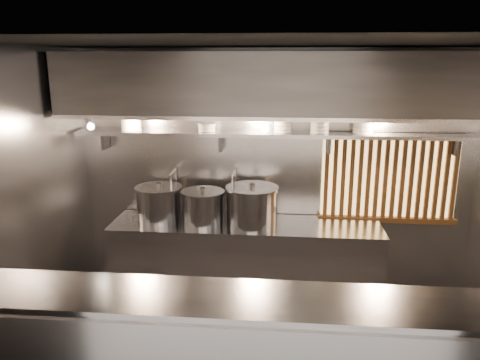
% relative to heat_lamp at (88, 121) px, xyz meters
% --- Properties ---
extents(floor, '(4.50, 4.50, 0.00)m').
position_rel_heat_lamp_xyz_m(floor, '(1.90, -0.85, -2.07)').
color(floor, black).
rests_on(floor, ground).
extents(ceiling, '(4.50, 4.50, 0.00)m').
position_rel_heat_lamp_xyz_m(ceiling, '(1.90, -0.85, 0.73)').
color(ceiling, black).
rests_on(ceiling, wall_back).
extents(wall_back, '(4.50, 0.00, 4.50)m').
position_rel_heat_lamp_xyz_m(wall_back, '(1.90, 0.65, -0.67)').
color(wall_back, gray).
rests_on(wall_back, floor).
extents(wall_left, '(0.00, 3.00, 3.00)m').
position_rel_heat_lamp_xyz_m(wall_left, '(-0.35, -0.85, -0.67)').
color(wall_left, gray).
rests_on(wall_left, floor).
extents(cooking_bench, '(3.00, 0.70, 0.90)m').
position_rel_heat_lamp_xyz_m(cooking_bench, '(1.60, 0.28, -1.62)').
color(cooking_bench, '#99999E').
rests_on(cooking_bench, floor).
extents(bowl_shelf, '(4.40, 0.34, 0.04)m').
position_rel_heat_lamp_xyz_m(bowl_shelf, '(1.90, 0.47, -0.19)').
color(bowl_shelf, '#99999E').
rests_on(bowl_shelf, wall_back).
extents(exhaust_hood, '(4.40, 0.81, 0.65)m').
position_rel_heat_lamp_xyz_m(exhaust_hood, '(1.90, 0.25, 0.36)').
color(exhaust_hood, '#2D2D30').
rests_on(exhaust_hood, ceiling).
extents(wood_screen, '(1.56, 0.09, 1.04)m').
position_rel_heat_lamp_xyz_m(wood_screen, '(3.20, 0.60, -0.69)').
color(wood_screen, '#FFCC72').
rests_on(wood_screen, wall_back).
extents(faucet_left, '(0.04, 0.30, 0.50)m').
position_rel_heat_lamp_xyz_m(faucet_left, '(0.75, 0.52, -0.76)').
color(faucet_left, silver).
rests_on(faucet_left, wall_back).
extents(faucet_right, '(0.04, 0.30, 0.50)m').
position_rel_heat_lamp_xyz_m(faucet_right, '(1.45, 0.52, -0.76)').
color(faucet_right, silver).
rests_on(faucet_right, wall_back).
extents(heat_lamp, '(0.25, 0.35, 0.20)m').
position_rel_heat_lamp_xyz_m(heat_lamp, '(0.00, 0.00, 0.00)').
color(heat_lamp, '#99999E').
rests_on(heat_lamp, exhaust_hood).
extents(pendant_bulb, '(0.09, 0.09, 0.19)m').
position_rel_heat_lamp_xyz_m(pendant_bulb, '(1.80, 0.35, -0.11)').
color(pendant_bulb, '#2D2D30').
rests_on(pendant_bulb, exhaust_hood).
extents(stock_pot_left, '(0.69, 0.69, 0.43)m').
position_rel_heat_lamp_xyz_m(stock_pot_left, '(0.61, 0.32, -0.97)').
color(stock_pot_left, '#99999E').
rests_on(stock_pot_left, cooking_bench).
extents(stock_pot_mid, '(0.59, 0.59, 0.41)m').
position_rel_heat_lamp_xyz_m(stock_pot_mid, '(1.13, 0.25, -0.98)').
color(stock_pot_mid, '#99999E').
rests_on(stock_pot_mid, cooking_bench).
extents(stock_pot_right, '(0.73, 0.73, 0.47)m').
position_rel_heat_lamp_xyz_m(stock_pot_right, '(1.67, 0.25, -0.95)').
color(stock_pot_right, '#99999E').
rests_on(stock_pot_right, cooking_bench).
extents(bowl_stack_0, '(0.24, 0.24, 0.17)m').
position_rel_heat_lamp_xyz_m(bowl_stack_0, '(0.29, 0.47, -0.08)').
color(bowl_stack_0, white).
rests_on(bowl_stack_0, bowl_shelf).
extents(bowl_stack_1, '(0.20, 0.20, 0.09)m').
position_rel_heat_lamp_xyz_m(bowl_stack_1, '(1.15, 0.47, -0.12)').
color(bowl_stack_1, white).
rests_on(bowl_stack_1, bowl_shelf).
extents(bowl_stack_2, '(0.21, 0.21, 0.17)m').
position_rel_heat_lamp_xyz_m(bowl_stack_2, '(1.99, 0.47, -0.08)').
color(bowl_stack_2, white).
rests_on(bowl_stack_2, bowl_shelf).
extents(bowl_stack_3, '(0.21, 0.21, 0.13)m').
position_rel_heat_lamp_xyz_m(bowl_stack_3, '(2.39, 0.47, -0.10)').
color(bowl_stack_3, white).
rests_on(bowl_stack_3, bowl_shelf).
extents(bowl_stack_4, '(0.23, 0.23, 0.13)m').
position_rel_heat_lamp_xyz_m(bowl_stack_4, '(2.85, 0.47, -0.10)').
color(bowl_stack_4, white).
rests_on(bowl_stack_4, bowl_shelf).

